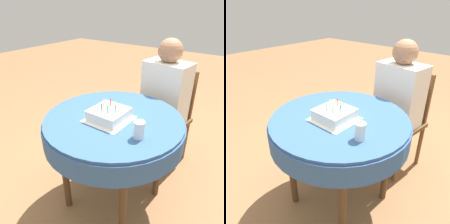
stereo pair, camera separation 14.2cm
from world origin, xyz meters
The scene contains 7 objects.
ground_plane centered at (0.00, 0.00, 0.00)m, with size 12.00×12.00×0.00m, color #8C603D.
dining_table centered at (0.00, 0.00, 0.67)m, with size 0.94×0.94×0.76m.
chair centered at (0.08, 0.76, 0.50)m, with size 0.46×0.46×0.91m.
person centered at (0.07, 0.67, 0.72)m, with size 0.40×0.37×1.19m.
napkin centered at (-0.01, -0.04, 0.77)m, with size 0.27×0.27×0.00m.
birthday_cake centered at (-0.01, -0.04, 0.80)m, with size 0.22×0.22×0.12m.
drinking_glass centered at (0.25, -0.11, 0.82)m, with size 0.06×0.06×0.10m.
Camera 1 is at (0.74, -1.04, 1.46)m, focal length 35.00 mm.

